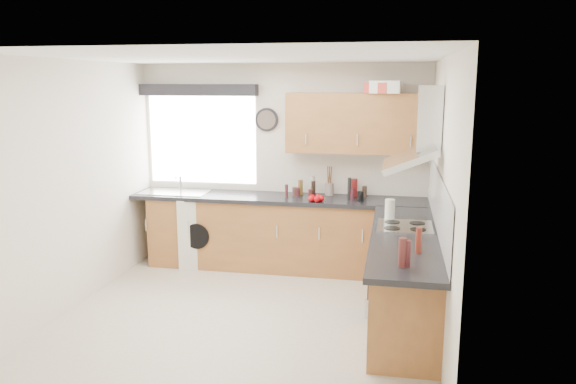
% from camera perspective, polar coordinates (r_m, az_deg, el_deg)
% --- Properties ---
extents(ground_plane, '(3.60, 3.60, 0.00)m').
position_cam_1_polar(ground_plane, '(5.70, -4.19, -12.49)').
color(ground_plane, beige).
extents(ceiling, '(3.60, 3.60, 0.02)m').
position_cam_1_polar(ceiling, '(5.22, -4.59, 13.51)').
color(ceiling, white).
rests_on(ceiling, wall_back).
extents(wall_back, '(3.60, 0.02, 2.50)m').
position_cam_1_polar(wall_back, '(7.05, -0.53, 2.75)').
color(wall_back, silver).
rests_on(wall_back, ground_plane).
extents(wall_front, '(3.60, 0.02, 2.50)m').
position_cam_1_polar(wall_front, '(3.67, -11.83, -5.47)').
color(wall_front, silver).
rests_on(wall_front, ground_plane).
extents(wall_left, '(0.02, 3.60, 2.50)m').
position_cam_1_polar(wall_left, '(6.05, -21.08, 0.57)').
color(wall_left, silver).
rests_on(wall_left, ground_plane).
extents(wall_right, '(0.02, 3.60, 2.50)m').
position_cam_1_polar(wall_right, '(5.15, 15.31, -0.81)').
color(wall_right, silver).
rests_on(wall_right, ground_plane).
extents(window, '(1.40, 0.02, 1.10)m').
position_cam_1_polar(window, '(7.28, -8.71, 5.27)').
color(window, silver).
rests_on(window, wall_back).
extents(window_blind, '(1.50, 0.18, 0.14)m').
position_cam_1_polar(window_blind, '(7.16, -9.11, 10.21)').
color(window_blind, black).
rests_on(window_blind, wall_back).
extents(splashback, '(0.01, 3.00, 0.54)m').
position_cam_1_polar(splashback, '(5.46, 14.94, -0.88)').
color(splashback, white).
rests_on(splashback, wall_right).
extents(base_cab_back, '(3.00, 0.58, 0.86)m').
position_cam_1_polar(base_cab_back, '(6.96, -1.80, -4.27)').
color(base_cab_back, brown).
rests_on(base_cab_back, ground_plane).
extents(base_cab_corner, '(0.60, 0.60, 0.86)m').
position_cam_1_polar(base_cab_corner, '(6.79, 11.51, -4.89)').
color(base_cab_corner, brown).
rests_on(base_cab_corner, ground_plane).
extents(base_cab_right, '(0.58, 2.10, 0.86)m').
position_cam_1_polar(base_cab_right, '(5.51, 11.71, -8.75)').
color(base_cab_right, brown).
rests_on(base_cab_right, ground_plane).
extents(worktop_back, '(3.60, 0.62, 0.05)m').
position_cam_1_polar(worktop_back, '(6.82, -1.03, -0.65)').
color(worktop_back, black).
rests_on(worktop_back, base_cab_back).
extents(worktop_right, '(0.62, 2.42, 0.05)m').
position_cam_1_polar(worktop_right, '(5.22, 11.81, -4.60)').
color(worktop_right, black).
rests_on(worktop_right, base_cab_right).
extents(sink, '(0.84, 0.46, 0.10)m').
position_cam_1_polar(sink, '(7.20, -11.44, 0.28)').
color(sink, '#BBBDBF').
rests_on(sink, worktop_back).
extents(oven, '(0.56, 0.58, 0.85)m').
position_cam_1_polar(oven, '(5.65, 11.59, -8.28)').
color(oven, black).
rests_on(oven, ground_plane).
extents(hob_plate, '(0.52, 0.52, 0.01)m').
position_cam_1_polar(hob_plate, '(5.51, 11.79, -3.44)').
color(hob_plate, '#BBBDBF').
rests_on(hob_plate, worktop_right).
extents(extractor_hood, '(0.52, 0.78, 0.66)m').
position_cam_1_polar(extractor_hood, '(5.36, 13.23, 5.38)').
color(extractor_hood, '#BBBDBF').
rests_on(extractor_hood, wall_right).
extents(upper_cabinets, '(1.70, 0.35, 0.70)m').
position_cam_1_polar(upper_cabinets, '(6.69, 7.22, 6.95)').
color(upper_cabinets, brown).
rests_on(upper_cabinets, wall_back).
extents(washing_machine, '(0.70, 0.69, 0.87)m').
position_cam_1_polar(washing_machine, '(7.19, -8.44, -3.84)').
color(washing_machine, silver).
rests_on(washing_machine, ground_plane).
extents(wall_clock, '(0.29, 0.04, 0.29)m').
position_cam_1_polar(wall_clock, '(6.99, -2.21, 7.34)').
color(wall_clock, black).
rests_on(wall_clock, wall_back).
extents(casserole, '(0.37, 0.28, 0.14)m').
position_cam_1_polar(casserole, '(6.55, 9.91, 10.46)').
color(casserole, silver).
rests_on(casserole, upper_cabinets).
extents(storage_box, '(0.30, 0.27, 0.12)m').
position_cam_1_polar(storage_box, '(6.56, 9.09, 10.40)').
color(storage_box, '#C23A2B').
rests_on(storage_box, upper_cabinets).
extents(utensil_pot, '(0.13, 0.13, 0.15)m').
position_cam_1_polar(utensil_pot, '(6.90, 4.21, 0.29)').
color(utensil_pot, gray).
rests_on(utensil_pot, worktop_back).
extents(kitchen_roll, '(0.12, 0.12, 0.21)m').
position_cam_1_polar(kitchen_roll, '(5.74, 10.30, -1.78)').
color(kitchen_roll, silver).
rests_on(kitchen_roll, worktop_right).
extents(tomato_cluster, '(0.20, 0.20, 0.07)m').
position_cam_1_polar(tomato_cluster, '(6.53, 2.86, -0.64)').
color(tomato_cluster, '#A90207').
rests_on(tomato_cluster, worktop_back).
extents(jar_0, '(0.05, 0.05, 0.24)m').
position_cam_1_polar(jar_0, '(6.86, 2.53, 0.63)').
color(jar_0, gray).
rests_on(jar_0, worktop_back).
extents(jar_1, '(0.07, 0.07, 0.11)m').
position_cam_1_polar(jar_1, '(6.81, 0.92, 0.00)').
color(jar_1, '#3C1519').
rests_on(jar_1, worktop_back).
extents(jar_2, '(0.06, 0.06, 0.19)m').
position_cam_1_polar(jar_2, '(6.89, 1.28, 0.46)').
color(jar_2, brown).
rests_on(jar_2, worktop_back).
extents(jar_3, '(0.04, 0.04, 0.16)m').
position_cam_1_polar(jar_3, '(6.74, -0.16, 0.10)').
color(jar_3, '#3F161A').
rests_on(jar_3, worktop_back).
extents(jar_4, '(0.05, 0.05, 0.09)m').
position_cam_1_polar(jar_4, '(6.79, 2.26, -0.12)').
color(jar_4, '#411817').
rests_on(jar_4, worktop_back).
extents(jar_5, '(0.08, 0.08, 0.11)m').
position_cam_1_polar(jar_5, '(6.83, 0.74, 0.04)').
color(jar_5, '#382A1F').
rests_on(jar_5, worktop_back).
extents(jar_6, '(0.06, 0.06, 0.13)m').
position_cam_1_polar(jar_6, '(6.83, 7.78, 0.05)').
color(jar_6, '#34261D').
rests_on(jar_6, worktop_back).
extents(jar_7, '(0.05, 0.05, 0.18)m').
position_cam_1_polar(jar_7, '(6.86, 2.59, 0.39)').
color(jar_7, black).
rests_on(jar_7, worktop_back).
extents(jar_8, '(0.05, 0.05, 0.12)m').
position_cam_1_polar(jar_8, '(6.67, 6.55, -0.24)').
color(jar_8, '#471921').
rests_on(jar_8, worktop_back).
extents(jar_9, '(0.04, 0.04, 0.25)m').
position_cam_1_polar(jar_9, '(6.70, 6.26, 0.38)').
color(jar_9, black).
rests_on(jar_9, worktop_back).
extents(jar_10, '(0.07, 0.07, 0.12)m').
position_cam_1_polar(jar_10, '(6.57, 7.37, -0.45)').
color(jar_10, black).
rests_on(jar_10, worktop_back).
extents(jar_11, '(0.08, 0.08, 0.22)m').
position_cam_1_polar(jar_11, '(6.85, 6.75, 0.45)').
color(jar_11, maroon).
rests_on(jar_11, worktop_back).
extents(bottle_0, '(0.06, 0.06, 0.23)m').
position_cam_1_polar(bottle_0, '(4.32, 11.55, -6.05)').
color(bottle_0, '#4F1E1C').
rests_on(bottle_0, worktop_right).
extents(bottle_1, '(0.05, 0.05, 0.21)m').
position_cam_1_polar(bottle_1, '(4.33, 12.02, -6.16)').
color(bottle_1, '#421719').
rests_on(bottle_1, worktop_right).
extents(bottle_2, '(0.05, 0.05, 0.22)m').
position_cam_1_polar(bottle_2, '(4.68, 13.13, -4.83)').
color(bottle_2, maroon).
rests_on(bottle_2, worktop_right).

